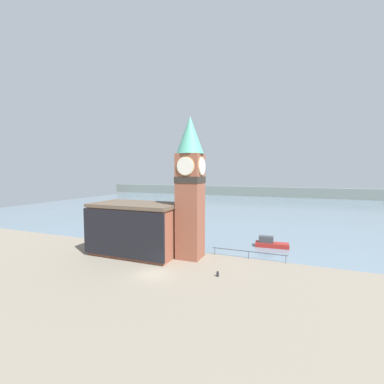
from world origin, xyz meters
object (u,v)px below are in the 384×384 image
(clock_tower, at_px, (190,184))
(mooring_bollard_near, at_px, (218,274))
(pier_building, at_px, (136,228))
(boat_near, at_px, (270,243))

(clock_tower, bearing_deg, mooring_bollard_near, -42.81)
(pier_building, bearing_deg, boat_near, 30.24)
(boat_near, bearing_deg, pier_building, -154.12)
(clock_tower, distance_m, mooring_bollard_near, 12.90)
(clock_tower, height_order, mooring_bollard_near, clock_tower)
(mooring_bollard_near, bearing_deg, clock_tower, 137.19)
(clock_tower, bearing_deg, pier_building, -171.93)
(clock_tower, bearing_deg, boat_near, 43.20)
(boat_near, xyz_separation_m, mooring_bollard_near, (-4.78, -14.95, -0.28))
(boat_near, relative_size, mooring_bollard_near, 8.36)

